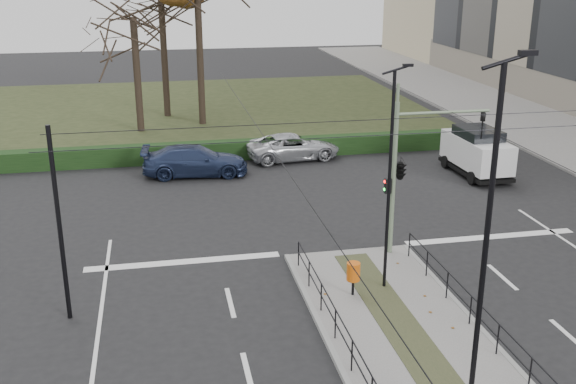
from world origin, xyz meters
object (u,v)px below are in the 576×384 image
(streetlamp_median_near, at_px, (486,253))
(streetlamp_median_far, at_px, (390,179))
(parked_car_third, at_px, (195,161))
(bare_tree_near, at_px, (134,26))
(traffic_light, at_px, (403,167))
(white_van, at_px, (477,151))
(parked_car_fourth, at_px, (293,147))
(litter_bin, at_px, (353,272))

(streetlamp_median_near, relative_size, streetlamp_median_far, 1.17)
(parked_car_third, height_order, bare_tree_near, bare_tree_near)
(traffic_light, relative_size, bare_tree_near, 0.60)
(parked_car_third, distance_m, bare_tree_near, 11.90)
(traffic_light, xyz_separation_m, streetlamp_median_near, (-1.85, -9.72, 1.07))
(streetlamp_median_far, bearing_deg, white_van, 52.38)
(traffic_light, distance_m, streetlamp_median_near, 9.96)
(streetlamp_median_far, relative_size, bare_tree_near, 0.77)
(streetlamp_median_near, xyz_separation_m, streetlamp_median_far, (0.42, 7.09, -0.63))
(parked_car_fourth, height_order, bare_tree_near, bare_tree_near)
(litter_bin, relative_size, white_van, 0.24)
(parked_car_fourth, relative_size, white_van, 1.11)
(streetlamp_median_far, distance_m, parked_car_fourth, 16.32)
(streetlamp_median_near, height_order, parked_car_third, streetlamp_median_near)
(litter_bin, xyz_separation_m, bare_tree_near, (-6.84, 24.40, 5.72))
(parked_car_third, distance_m, white_van, 14.26)
(bare_tree_near, bearing_deg, streetlamp_median_near, -76.24)
(parked_car_fourth, xyz_separation_m, white_van, (8.51, -4.67, 0.56))
(traffic_light, height_order, streetlamp_median_near, streetlamp_median_near)
(streetlamp_median_far, relative_size, white_van, 1.58)
(streetlamp_median_near, distance_m, white_van, 20.84)
(streetlamp_median_far, bearing_deg, streetlamp_median_near, -93.37)
(streetlamp_median_far, height_order, parked_car_fourth, streetlamp_median_far)
(streetlamp_median_far, bearing_deg, traffic_light, 61.49)
(litter_bin, relative_size, parked_car_fourth, 0.22)
(traffic_light, relative_size, litter_bin, 5.04)
(parked_car_fourth, bearing_deg, traffic_light, 178.57)
(parked_car_third, distance_m, parked_car_fourth, 5.82)
(streetlamp_median_far, bearing_deg, litter_bin, -163.38)
(streetlamp_median_near, distance_m, bare_tree_near, 32.13)
(traffic_light, relative_size, parked_car_third, 1.06)
(streetlamp_median_near, xyz_separation_m, white_van, (9.16, 18.44, -3.21))
(streetlamp_median_near, distance_m, parked_car_third, 22.03)
(white_van, bearing_deg, streetlamp_median_far, -127.62)
(litter_bin, distance_m, streetlamp_median_far, 3.16)
(litter_bin, bearing_deg, parked_car_fourth, 84.98)
(litter_bin, distance_m, parked_car_fourth, 16.44)
(litter_bin, bearing_deg, streetlamp_median_near, -83.39)
(streetlamp_median_near, bearing_deg, streetlamp_median_far, 86.63)
(parked_car_fourth, bearing_deg, litter_bin, 168.47)
(parked_car_third, bearing_deg, litter_bin, -159.86)
(litter_bin, relative_size, parked_car_third, 0.21)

